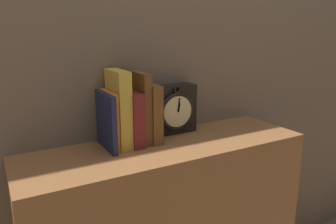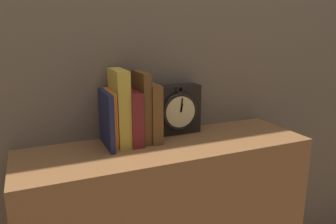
{
  "view_description": "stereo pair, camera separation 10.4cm",
  "coord_description": "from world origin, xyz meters",
  "px_view_note": "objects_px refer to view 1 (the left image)",
  "views": [
    {
      "loc": [
        -0.49,
        -0.88,
        1.1
      ],
      "look_at": [
        0.0,
        0.0,
        0.84
      ],
      "focal_mm": 35.0,
      "sensor_mm": 36.0,
      "label": 1
    },
    {
      "loc": [
        -0.4,
        -0.92,
        1.1
      ],
      "look_at": [
        0.0,
        0.0,
        0.84
      ],
      "focal_mm": 35.0,
      "sensor_mm": 36.0,
      "label": 2
    }
  ],
  "objects_px": {
    "clock": "(173,109)",
    "book_slot3_maroon": "(131,118)",
    "book_slot1_orange": "(110,120)",
    "book_slot5_brown": "(149,112)",
    "book_slot2_yellow": "(119,109)",
    "book_slot4_brown": "(140,108)",
    "book_slot0_navy": "(106,121)"
  },
  "relations": [
    {
      "from": "book_slot5_brown",
      "to": "clock",
      "type": "bearing_deg",
      "value": 16.28
    },
    {
      "from": "book_slot0_navy",
      "to": "book_slot4_brown",
      "type": "distance_m",
      "value": 0.13
    },
    {
      "from": "book_slot0_navy",
      "to": "book_slot3_maroon",
      "type": "xyz_separation_m",
      "value": [
        0.09,
        0.01,
        -0.0
      ]
    },
    {
      "from": "book_slot0_navy",
      "to": "book_slot4_brown",
      "type": "xyz_separation_m",
      "value": [
        0.12,
        0.01,
        0.03
      ]
    },
    {
      "from": "clock",
      "to": "book_slot3_maroon",
      "type": "relative_size",
      "value": 1.03
    },
    {
      "from": "book_slot2_yellow",
      "to": "book_slot1_orange",
      "type": "bearing_deg",
      "value": 178.89
    },
    {
      "from": "clock",
      "to": "book_slot1_orange",
      "type": "bearing_deg",
      "value": -173.22
    },
    {
      "from": "book_slot0_navy",
      "to": "book_slot5_brown",
      "type": "xyz_separation_m",
      "value": [
        0.15,
        0.01,
        0.01
      ]
    },
    {
      "from": "book_slot4_brown",
      "to": "book_slot5_brown",
      "type": "distance_m",
      "value": 0.04
    },
    {
      "from": "book_slot1_orange",
      "to": "book_slot5_brown",
      "type": "distance_m",
      "value": 0.14
    },
    {
      "from": "book_slot0_navy",
      "to": "clock",
      "type": "bearing_deg",
      "value": 8.83
    },
    {
      "from": "book_slot2_yellow",
      "to": "book_slot3_maroon",
      "type": "distance_m",
      "value": 0.05
    },
    {
      "from": "book_slot0_navy",
      "to": "book_slot5_brown",
      "type": "relative_size",
      "value": 0.93
    },
    {
      "from": "book_slot1_orange",
      "to": "book_slot3_maroon",
      "type": "relative_size",
      "value": 1.03
    },
    {
      "from": "book_slot2_yellow",
      "to": "book_slot3_maroon",
      "type": "height_order",
      "value": "book_slot2_yellow"
    },
    {
      "from": "book_slot0_navy",
      "to": "book_slot4_brown",
      "type": "bearing_deg",
      "value": 5.83
    },
    {
      "from": "book_slot3_maroon",
      "to": "book_slot4_brown",
      "type": "height_order",
      "value": "book_slot4_brown"
    },
    {
      "from": "clock",
      "to": "book_slot5_brown",
      "type": "distance_m",
      "value": 0.11
    },
    {
      "from": "book_slot1_orange",
      "to": "book_slot3_maroon",
      "type": "bearing_deg",
      "value": -3.93
    },
    {
      "from": "clock",
      "to": "book_slot3_maroon",
      "type": "distance_m",
      "value": 0.18
    },
    {
      "from": "clock",
      "to": "book_slot3_maroon",
      "type": "bearing_deg",
      "value": -169.03
    },
    {
      "from": "book_slot0_navy",
      "to": "book_slot2_yellow",
      "type": "xyz_separation_m",
      "value": [
        0.05,
        0.01,
        0.03
      ]
    },
    {
      "from": "clock",
      "to": "book_slot3_maroon",
      "type": "height_order",
      "value": "clock"
    },
    {
      "from": "book_slot4_brown",
      "to": "book_slot0_navy",
      "type": "bearing_deg",
      "value": -174.17
    },
    {
      "from": "book_slot0_navy",
      "to": "book_slot2_yellow",
      "type": "relative_size",
      "value": 0.73
    },
    {
      "from": "book_slot1_orange",
      "to": "book_slot5_brown",
      "type": "bearing_deg",
      "value": -1.0
    },
    {
      "from": "clock",
      "to": "book_slot2_yellow",
      "type": "xyz_separation_m",
      "value": [
        -0.21,
        -0.03,
        0.04
      ]
    },
    {
      "from": "book_slot0_navy",
      "to": "book_slot2_yellow",
      "type": "bearing_deg",
      "value": 13.09
    },
    {
      "from": "book_slot5_brown",
      "to": "book_slot3_maroon",
      "type": "bearing_deg",
      "value": -177.94
    },
    {
      "from": "book_slot4_brown",
      "to": "book_slot2_yellow",
      "type": "bearing_deg",
      "value": -178.73
    },
    {
      "from": "book_slot0_navy",
      "to": "book_slot1_orange",
      "type": "bearing_deg",
      "value": 35.92
    },
    {
      "from": "book_slot5_brown",
      "to": "book_slot4_brown",
      "type": "bearing_deg",
      "value": 173.59
    }
  ]
}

